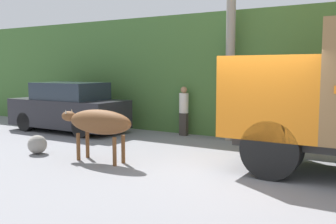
% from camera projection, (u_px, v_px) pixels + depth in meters
% --- Properties ---
extents(ground_plane, '(60.00, 60.00, 0.00)m').
position_uv_depth(ground_plane, '(255.00, 175.00, 8.00)').
color(ground_plane, gray).
extents(hillside_embankment, '(32.00, 5.34, 3.94)m').
position_uv_depth(hillside_embankment, '(320.00, 75.00, 13.32)').
color(hillside_embankment, '#426B33').
rests_on(hillside_embankment, ground_plane).
extents(building_backdrop, '(4.42, 2.70, 3.52)m').
position_uv_depth(building_backdrop, '(138.00, 79.00, 15.69)').
color(building_backdrop, '#8CC69E').
rests_on(building_backdrop, ground_plane).
extents(brown_cow, '(2.09, 0.57, 1.22)m').
position_uv_depth(brown_cow, '(99.00, 123.00, 9.13)').
color(brown_cow, brown).
rests_on(brown_cow, ground_plane).
extents(parked_suv, '(4.26, 1.72, 1.70)m').
position_uv_depth(parked_suv, '(68.00, 108.00, 13.61)').
color(parked_suv, '#232328').
rests_on(parked_suv, ground_plane).
extents(pedestrian_on_hill, '(0.32, 0.32, 1.60)m').
position_uv_depth(pedestrian_on_hill, '(184.00, 108.00, 12.76)').
color(pedestrian_on_hill, '#38332D').
rests_on(pedestrian_on_hill, ground_plane).
extents(utility_pole, '(0.90, 0.28, 6.55)m').
position_uv_depth(utility_pole, '(231.00, 28.00, 11.62)').
color(utility_pole, gray).
rests_on(utility_pole, ground_plane).
extents(roadside_rock, '(0.48, 0.48, 0.48)m').
position_uv_depth(roadside_rock, '(37.00, 144.00, 10.03)').
color(roadside_rock, gray).
rests_on(roadside_rock, ground_plane).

